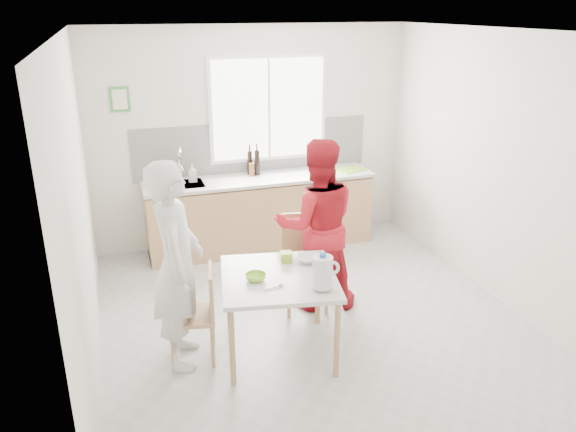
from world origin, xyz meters
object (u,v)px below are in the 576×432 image
chair_left (199,310)px  person_red (317,225)px  milk_jug (323,272)px  wine_bottle_b (250,162)px  dining_table (279,284)px  chair_far (304,257)px  wine_bottle_a (257,162)px  bowl_white (309,259)px  person_white (177,265)px  bowl_green (256,277)px

chair_left → person_red: (1.29, 0.58, 0.40)m
chair_left → milk_jug: milk_jug is taller
chair_left → wine_bottle_b: size_ratio=2.81×
dining_table → wine_bottle_b: bearing=81.1°
chair_far → wine_bottle_a: size_ratio=2.98×
dining_table → chair_far: 0.90m
chair_left → milk_jug: (0.94, -0.46, 0.44)m
person_red → milk_jug: 1.10m
chair_far → bowl_white: chair_far is taller
dining_table → person_white: 0.87m
chair_far → person_white: bearing=-145.3°
dining_table → milk_jug: 0.49m
person_red → chair_far: bearing=-7.0°
bowl_white → wine_bottle_a: 2.25m
chair_far → wine_bottle_a: (-0.03, 1.67, 0.56)m
dining_table → chair_left: chair_left is taller
chair_far → wine_bottle_b: size_ratio=3.17×
chair_left → bowl_white: (1.02, 0.07, 0.30)m
person_white → person_red: person_white is taller
chair_far → bowl_white: size_ratio=4.62×
dining_table → person_white: (-0.83, 0.15, 0.23)m
wine_bottle_a → wine_bottle_b: 0.10m
milk_jug → dining_table: bearing=139.3°
dining_table → wine_bottle_a: wine_bottle_a is taller
bowl_white → dining_table: bearing=-150.7°
dining_table → bowl_white: bearing=29.3°
chair_far → wine_bottle_b: wine_bottle_b is taller
bowl_green → chair_far: bearing=47.2°
bowl_white → person_red: bearing=62.4°
dining_table → chair_far: chair_far is taller
wine_bottle_b → milk_jug: bearing=-92.5°
chair_left → chair_far: (1.17, 0.62, 0.06)m
milk_jug → bowl_white: bearing=92.6°
person_white → milk_jug: (1.09, -0.49, 0.00)m
person_red → bowl_green: bearing=52.0°
milk_jug → person_red: bearing=82.3°
chair_left → wine_bottle_a: 2.63m
person_white → wine_bottle_b: size_ratio=5.97×
dining_table → milk_jug: bearing=-51.2°
bowl_green → bowl_white: bearing=20.4°
person_red → wine_bottle_b: person_red is taller
wine_bottle_a → wine_bottle_b: size_ratio=1.07×
milk_jug → bowl_green: bearing=156.4°
bowl_green → wine_bottle_a: wine_bottle_a is taller
chair_left → bowl_green: size_ratio=4.83×
wine_bottle_a → chair_far: bearing=-89.0°
person_white → wine_bottle_a: size_ratio=5.60×
dining_table → person_white: bearing=169.5°
dining_table → chair_left: 0.72m
person_white → bowl_green: bearing=-94.5°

